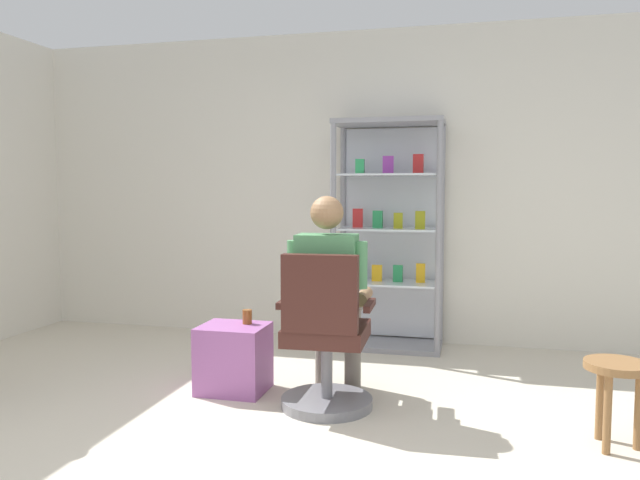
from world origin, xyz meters
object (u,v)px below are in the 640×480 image
Objects in this scene: office_chair at (325,346)px; tea_glass at (247,317)px; storage_crate at (234,358)px; wooden_stool at (616,380)px; display_cabinet_main at (389,233)px; seated_shopkeeper at (330,289)px.

tea_glass is (-0.59, 0.27, 0.09)m from office_chair.
storage_crate is 4.66× the size of tea_glass.
wooden_stool is at bearing -9.24° from storage_crate.
storage_crate is 0.28m from tea_glass.
display_cabinet_main is 4.22× the size of wooden_stool.
wooden_stool is (1.41, -1.80, -0.60)m from display_cabinet_main.
display_cabinet_main reaches higher than storage_crate.
office_chair is 1.58m from wooden_stool.
wooden_stool is (2.17, -0.43, -0.13)m from tea_glass.
seated_shopkeeper is (-0.17, -1.47, -0.25)m from display_cabinet_main.
office_chair is at bearing -16.62° from storage_crate.
seated_shopkeeper is at bearing -3.08° from storage_crate.
storage_crate is (-0.66, 0.04, -0.49)m from seated_shopkeeper.
seated_shopkeeper reaches higher than storage_crate.
seated_shopkeeper is 0.64m from tea_glass.
seated_shopkeeper is 2.93× the size of storage_crate.
tea_glass is at bearing 170.06° from seated_shopkeeper.
office_chair reaches higher than storage_crate.
office_chair is 2.13× the size of wooden_stool.
office_chair is at bearing -95.73° from display_cabinet_main.
display_cabinet_main is at bearing 83.38° from seated_shopkeeper.
wooden_stool is (1.57, -0.17, -0.04)m from office_chair.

